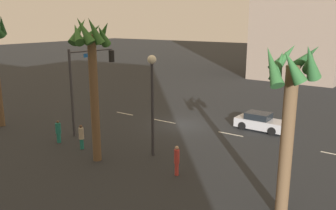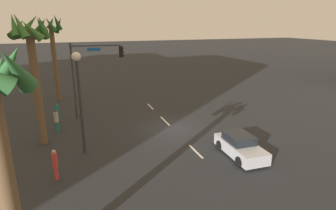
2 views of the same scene
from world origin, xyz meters
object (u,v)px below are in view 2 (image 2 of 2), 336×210
Objects in this scene: pedestrian_2 at (57,112)px; palm_tree_1 at (52,39)px; car_0 at (240,146)px; traffic_signal at (90,68)px; streetlamp at (79,85)px; palm_tree_0 at (31,52)px; pedestrian_0 at (56,120)px; pedestrian_1 at (55,164)px.

palm_tree_1 reaches higher than pedestrian_2.
car_0 is 0.61× the size of traffic_signal.
palm_tree_1 reaches higher than traffic_signal.
streetlamp is 4.05m from palm_tree_0.
pedestrian_0 is (8.51, 11.11, 0.25)m from car_0.
pedestrian_0 is at bearing 52.56° from car_0.
streetlamp is at bearing -132.50° from palm_tree_0.
car_0 is 0.44× the size of palm_tree_1.
streetlamp is at bearing -159.20° from pedestrian_0.
pedestrian_1 is (-10.19, 2.87, -3.46)m from traffic_signal.
streetlamp is 14.61m from palm_tree_1.
pedestrian_0 reaches higher than pedestrian_2.
pedestrian_2 is 0.19× the size of palm_tree_0.
streetlamp is at bearing 67.90° from car_0.
palm_tree_0 is at bearing 10.67° from pedestrian_1.
traffic_signal is 5.28m from pedestrian_0.
palm_tree_0 is (-4.66, 0.81, 5.54)m from pedestrian_2.
pedestrian_1 is at bearing 150.70° from streetlamp.
car_0 is 2.27× the size of pedestrian_1.
palm_tree_0 is (5.36, 1.01, 5.45)m from pedestrian_1.
palm_tree_1 is (18.13, 11.21, 5.92)m from car_0.
pedestrian_1 is at bearing 164.27° from traffic_signal.
pedestrian_1 is 0.20× the size of palm_tree_0.
pedestrian_1 is 18.16m from palm_tree_1.
palm_tree_0 is 11.94m from palm_tree_1.
traffic_signal is 8.03m from palm_tree_1.
streetlamp reaches higher than pedestrian_2.
car_0 is 10.78m from streetlamp.
traffic_signal is at bearing -9.59° from streetlamp.
car_0 is 22.12m from palm_tree_1.
streetlamp is 0.74× the size of palm_tree_0.
pedestrian_2 is (10.01, 0.20, -0.09)m from pedestrian_1.
streetlamp is (-7.27, 1.23, 0.13)m from traffic_signal.
pedestrian_1 reaches higher than car_0.
palm_tree_1 is (7.25, 0.04, 5.71)m from pedestrian_2.
car_0 is at bearing -112.10° from streetlamp.
traffic_signal is 3.74× the size of pedestrian_1.
palm_tree_1 is at bearing 31.72° from car_0.
palm_tree_1 is (7.08, 3.11, 2.16)m from traffic_signal.
traffic_signal is (11.05, 8.09, 3.76)m from car_0.
palm_tree_0 is at bearing 141.25° from traffic_signal.
palm_tree_1 is at bearing 23.75° from traffic_signal.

